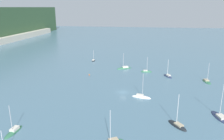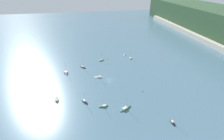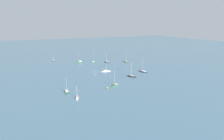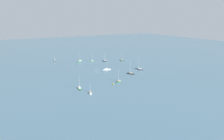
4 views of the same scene
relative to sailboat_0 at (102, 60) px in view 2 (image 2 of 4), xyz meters
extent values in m
plane|color=slate|center=(34.09, 0.92, -0.10)|extent=(600.00, 600.00, 0.00)
ellipsoid|color=#2D6647|center=(-0.02, 0.04, -0.10)|extent=(5.14, 6.83, 1.33)
cube|color=tan|center=(0.23, -0.42, 0.55)|extent=(2.53, 2.83, 0.58)
cylinder|color=silver|center=(-0.18, 0.33, 4.60)|extent=(0.14, 0.14, 8.68)
ellipsoid|color=black|center=(10.91, -17.26, -0.10)|extent=(6.89, 5.91, 1.76)
cube|color=tan|center=(10.46, -17.60, 0.63)|extent=(2.92, 2.71, 0.50)
cylinder|color=silver|center=(11.19, -17.05, 4.95)|extent=(0.14, 0.14, 9.13)
ellipsoid|color=#232D4C|center=(17.98, -30.91, -0.10)|extent=(9.42, 5.05, 1.35)
cube|color=beige|center=(17.29, -31.08, 0.59)|extent=(3.63, 2.81, 0.63)
cylinder|color=silver|center=(18.42, -30.80, 5.44)|extent=(0.14, 0.14, 10.33)
ellipsoid|color=#232D4C|center=(57.88, -18.53, -0.10)|extent=(6.24, 4.70, 1.72)
cube|color=beige|center=(57.46, -18.78, 0.76)|extent=(2.56, 2.22, 0.78)
cylinder|color=silver|center=(58.15, -18.37, 4.37)|extent=(0.14, 0.14, 7.99)
ellipsoid|color=#2D6647|center=(64.25, -8.14, -0.10)|extent=(2.36, 5.91, 1.86)
cube|color=beige|center=(64.22, -7.68, 0.66)|extent=(1.55, 2.16, 0.50)
cylinder|color=silver|center=(64.26, -8.43, 4.19)|extent=(0.14, 0.14, 7.56)
ellipsoid|color=#2D6647|center=(52.55, -35.43, -0.10)|extent=(7.55, 3.67, 1.16)
cube|color=tan|center=(53.12, -35.34, 0.56)|extent=(2.86, 2.15, 0.67)
cylinder|color=silver|center=(52.20, -35.50, 4.48)|extent=(0.14, 0.14, 8.51)
ellipsoid|color=white|center=(-8.47, 23.92, -0.10)|extent=(5.38, 2.74, 1.64)
cube|color=tan|center=(-8.87, 24.03, 0.70)|extent=(2.06, 1.44, 0.71)
cylinder|color=silver|center=(-8.22, 23.85, 3.19)|extent=(0.14, 0.14, 5.68)
ellipsoid|color=#2D6647|center=(0.57, 27.16, -0.10)|extent=(7.22, 2.57, 1.14)
cube|color=silver|center=(1.14, 27.12, 0.62)|extent=(2.65, 1.61, 0.80)
cylinder|color=#B2B2B7|center=(0.22, 27.19, 4.11)|extent=(0.14, 0.14, 7.79)
ellipsoid|color=white|center=(29.96, -6.55, -0.10)|extent=(3.35, 7.53, 1.57)
cube|color=silver|center=(30.07, -5.97, 0.71)|extent=(1.85, 2.84, 0.76)
cylinder|color=#B2B2B7|center=(29.88, -6.90, 4.77)|extent=(0.14, 0.14, 8.88)
ellipsoid|color=black|center=(84.13, 25.07, -0.10)|extent=(5.08, 1.74, 1.30)
cube|color=beige|center=(83.73, 25.07, 0.58)|extent=(1.83, 1.20, 0.65)
cylinder|color=silver|center=(84.39, 25.07, 3.39)|extent=(0.14, 0.14, 6.26)
ellipsoid|color=#2D6647|center=(68.73, 4.07, -0.10)|extent=(6.12, 8.69, 1.77)
cube|color=silver|center=(69.06, 3.46, 0.82)|extent=(2.88, 3.50, 0.87)
cylinder|color=#B2B2B7|center=(68.52, 4.45, 4.45)|extent=(0.14, 0.14, 8.13)
sphere|color=orange|center=(53.74, 19.93, 0.21)|extent=(0.62, 0.62, 0.62)
sphere|color=yellow|center=(-2.85, 5.89, 0.33)|extent=(0.85, 0.85, 0.85)
camera|label=1|loc=(-46.90, -7.50, 32.62)|focal=35.00mm
camera|label=2|loc=(143.84, -18.92, 66.39)|focal=28.00mm
camera|label=3|loc=(-85.74, 39.90, 34.56)|focal=28.00mm
camera|label=4|loc=(-94.88, 57.55, 40.44)|focal=28.00mm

